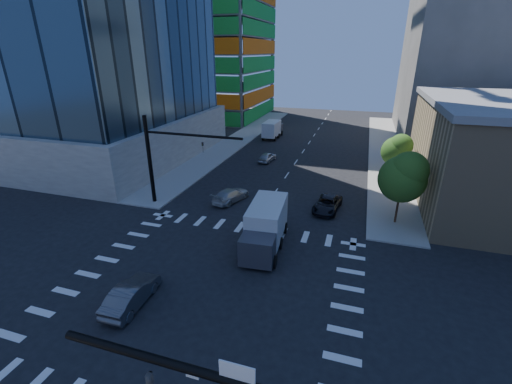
% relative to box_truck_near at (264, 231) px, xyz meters
% --- Properties ---
extents(ground, '(160.00, 160.00, 0.00)m').
position_rel_box_truck_near_xyz_m(ground, '(-2.11, -6.23, -1.54)').
color(ground, black).
rests_on(ground, ground).
extents(road_markings, '(20.00, 20.00, 0.01)m').
position_rel_box_truck_near_xyz_m(road_markings, '(-2.11, -6.23, -1.54)').
color(road_markings, silver).
rests_on(road_markings, ground).
extents(sidewalk_ne, '(5.00, 60.00, 0.15)m').
position_rel_box_truck_near_xyz_m(sidewalk_ne, '(10.39, 33.77, -1.47)').
color(sidewalk_ne, gray).
rests_on(sidewalk_ne, ground).
extents(sidewalk_nw, '(5.00, 60.00, 0.15)m').
position_rel_box_truck_near_xyz_m(sidewalk_nw, '(-14.61, 33.77, -1.47)').
color(sidewalk_nw, gray).
rests_on(sidewalk_nw, ground).
extents(construction_building, '(25.16, 34.50, 70.60)m').
position_rel_box_truck_near_xyz_m(construction_building, '(-29.52, 55.70, 23.07)').
color(construction_building, slate).
rests_on(construction_building, ground).
extents(bg_building_ne, '(24.00, 30.00, 28.00)m').
position_rel_box_truck_near_xyz_m(bg_building_ne, '(24.89, 48.77, 12.46)').
color(bg_building_ne, '#5C5953').
rests_on(bg_building_ne, ground).
extents(signal_mast_nw, '(10.20, 0.40, 9.00)m').
position_rel_box_truck_near_xyz_m(signal_mast_nw, '(-12.11, 5.27, 3.95)').
color(signal_mast_nw, black).
rests_on(signal_mast_nw, sidewalk_nw).
extents(tree_south, '(4.16, 4.16, 6.82)m').
position_rel_box_truck_near_xyz_m(tree_south, '(10.52, 7.68, 3.14)').
color(tree_south, '#382316').
rests_on(tree_south, sidewalk_ne).
extents(tree_north, '(3.54, 3.52, 5.78)m').
position_rel_box_truck_near_xyz_m(tree_north, '(10.82, 19.68, 2.45)').
color(tree_north, '#382316').
rests_on(tree_north, sidewalk_ne).
extents(car_nb_far, '(2.80, 5.09, 1.35)m').
position_rel_box_truck_near_xyz_m(car_nb_far, '(4.04, 8.76, -0.87)').
color(car_nb_far, black).
rests_on(car_nb_far, ground).
extents(car_sb_near, '(3.28, 5.14, 1.39)m').
position_rel_box_truck_near_xyz_m(car_sb_near, '(-6.02, 8.02, -0.85)').
color(car_sb_near, '#BCBCBC').
rests_on(car_sb_near, ground).
extents(car_sb_mid, '(2.06, 4.12, 1.35)m').
position_rel_box_truck_near_xyz_m(car_sb_mid, '(-6.14, 22.83, -0.87)').
color(car_sb_mid, '#B5B7BD').
rests_on(car_sb_mid, ground).
extents(car_sb_cross, '(1.79, 4.68, 1.52)m').
position_rel_box_truck_near_xyz_m(car_sb_cross, '(-6.07, -8.90, -0.78)').
color(car_sb_cross, '#4A4A4E').
rests_on(car_sb_cross, ground).
extents(box_truck_near, '(3.33, 6.84, 3.48)m').
position_rel_box_truck_near_xyz_m(box_truck_near, '(0.00, 0.00, 0.00)').
color(box_truck_near, black).
rests_on(box_truck_near, ground).
extents(box_truck_far, '(2.60, 5.98, 3.12)m').
position_rel_box_truck_near_xyz_m(box_truck_far, '(-9.17, 37.42, -0.16)').
color(box_truck_far, black).
rests_on(box_truck_far, ground).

